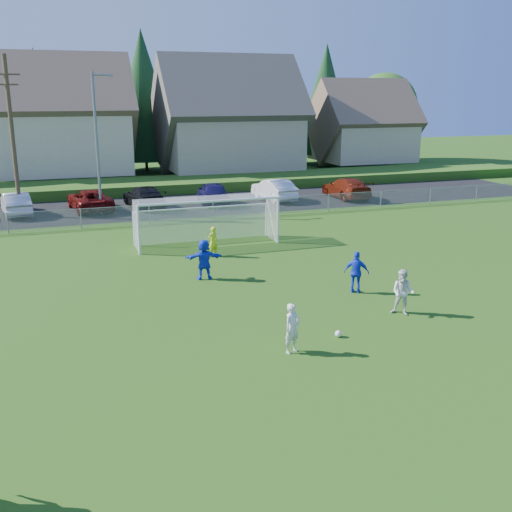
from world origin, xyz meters
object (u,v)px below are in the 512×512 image
at_px(soccer_goal, 206,214).
at_px(player_blue_b, 204,259).
at_px(player_blue_a, 356,272).
at_px(car_e, 213,192).
at_px(goalkeeper, 213,242).
at_px(soccer_ball, 338,334).
at_px(car_c, 90,200).
at_px(car_b, 16,204).
at_px(car_g, 346,188).
at_px(player_white_a, 292,328).
at_px(player_white_b, 403,292).
at_px(car_f, 274,189).
at_px(car_d, 144,197).

bearing_deg(soccer_goal, player_blue_b, -105.21).
height_order(player_blue_a, car_e, player_blue_a).
bearing_deg(soccer_goal, goalkeeper, -96.80).
bearing_deg(player_blue_a, soccer_ball, 89.70).
relative_size(player_blue_b, car_c, 0.34).
bearing_deg(player_blue_b, car_b, -59.01).
xyz_separation_m(player_blue_b, car_g, (15.26, 16.40, -0.11)).
height_order(player_white_a, player_white_b, player_white_b).
bearing_deg(soccer_goal, player_blue_a, -69.54).
bearing_deg(car_f, car_e, -6.71).
bearing_deg(player_white_a, car_g, 36.47).
bearing_deg(car_e, car_g, -178.58).
relative_size(soccer_ball, car_e, 0.05).
bearing_deg(player_white_b, car_b, 163.21).
xyz_separation_m(car_e, car_g, (10.17, -1.05, -0.04)).
xyz_separation_m(soccer_ball, car_d, (-2.36, 25.19, 0.63)).
distance_m(player_white_a, soccer_goal, 14.24).
height_order(player_white_a, player_blue_b, player_blue_b).
xyz_separation_m(car_b, car_c, (4.68, 0.10, -0.03)).
bearing_deg(soccer_ball, car_d, 95.35).
relative_size(player_blue_a, player_blue_b, 0.97).
height_order(player_white_a, car_b, player_white_a).
xyz_separation_m(player_white_a, car_e, (4.43, 25.65, 0.02)).
distance_m(car_f, soccer_goal, 14.07).
relative_size(car_d, car_g, 0.97).
distance_m(car_e, car_f, 4.70).
height_order(player_blue_b, car_g, player_blue_b).
relative_size(soccer_ball, car_c, 0.04).
distance_m(player_blue_b, car_g, 22.41).
height_order(soccer_ball, player_blue_a, player_blue_a).
distance_m(player_white_a, player_blue_b, 8.23).
relative_size(player_white_a, player_white_b, 0.94).
distance_m(goalkeeper, soccer_goal, 2.72).
height_order(player_white_a, car_f, player_white_a).
relative_size(car_b, car_e, 0.96).
bearing_deg(car_e, player_blue_a, 97.74).
distance_m(player_white_a, car_d, 25.79).
bearing_deg(car_c, player_white_a, 91.46).
relative_size(goalkeeper, car_e, 0.31).
xyz_separation_m(player_blue_a, car_f, (4.54, 21.16, -0.06)).
height_order(player_white_a, player_blue_a, player_blue_a).
distance_m(player_white_b, car_f, 24.24).
height_order(player_white_b, car_c, player_white_b).
bearing_deg(player_white_b, car_e, 134.74).
xyz_separation_m(player_blue_a, soccer_goal, (-3.63, 9.74, 0.78)).
bearing_deg(player_white_a, player_blue_a, 21.24).
xyz_separation_m(car_c, car_e, (8.55, -0.24, 0.09)).
xyz_separation_m(soccer_ball, goalkeeper, (-1.23, 11.04, 0.63)).
relative_size(car_d, car_e, 1.09).
relative_size(player_white_b, car_d, 0.33).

